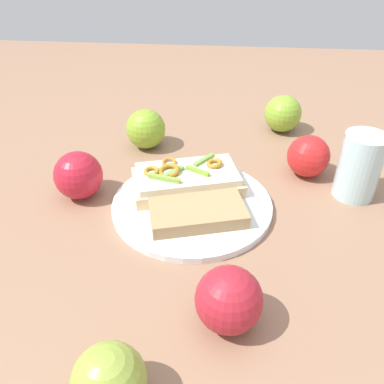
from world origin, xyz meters
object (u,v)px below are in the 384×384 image
bread_slice_side (197,212)px  drinking_glass (359,166)px  apple_3 (146,129)px  apple_2 (308,156)px  plate (192,205)px  apple_0 (78,175)px  apple_4 (229,300)px  sandwich (187,179)px  apple_5 (109,381)px  apple_1 (283,114)px

bread_slice_side → drinking_glass: (0.11, -0.27, 0.04)m
apple_3 → apple_2: bearing=-103.9°
plate → apple_0: (0.02, 0.20, 0.04)m
drinking_glass → apple_4: bearing=143.4°
plate → drinking_glass: 0.29m
apple_4 → drinking_glass: 0.36m
apple_3 → apple_4: (-0.43, -0.18, -0.00)m
plate → apple_3: size_ratio=3.27×
sandwich → apple_2: apple_2 is taller
apple_4 → apple_5: apple_4 is taller
apple_0 → apple_1: 0.47m
plate → apple_4: bearing=-164.0°
apple_0 → apple_2: size_ratio=1.06×
drinking_glass → apple_1: bearing=22.9°
apple_4 → plate: bearing=16.0°
apple_5 → sandwich: bearing=-5.5°
plate → drinking_glass: bearing=-76.9°
plate → apple_4: 0.23m
apple_1 → drinking_glass: size_ratio=0.71×
apple_4 → apple_5: size_ratio=1.08×
apple_1 → apple_3: size_ratio=1.00×
apple_0 → apple_1: bearing=-51.9°
plate → apple_0: apple_0 is taller
apple_0 → apple_1: size_ratio=1.01×
plate → apple_2: size_ratio=3.41×
apple_3 → apple_4: size_ratio=1.02×
plate → bread_slice_side: (-0.04, -0.01, 0.02)m
apple_2 → apple_3: 0.33m
sandwich → drinking_glass: size_ratio=1.79×
sandwich → apple_3: size_ratio=2.54×
apple_5 → drinking_glass: 0.51m
sandwich → apple_0: (-0.02, 0.18, 0.01)m
sandwich → bread_slice_side: (-0.08, -0.03, -0.01)m
apple_2 → plate: bearing=121.3°
plate → apple_4: size_ratio=3.33×
apple_4 → apple_1: bearing=-11.7°
sandwich → apple_3: bearing=105.5°
apple_0 → apple_5: 0.38m
apple_0 → drinking_glass: (0.05, -0.47, 0.02)m
apple_1 → apple_2: apple_1 is taller
bread_slice_side → apple_0: bearing=148.7°
bread_slice_side → apple_5: size_ratio=1.99×
sandwich → apple_1: bearing=38.2°
apple_2 → drinking_glass: size_ratio=0.68×
plate → apple_1: bearing=-29.5°
bread_slice_side → apple_4: 0.19m
apple_5 → drinking_glass: size_ratio=0.64×
bread_slice_side → apple_3: bearing=101.9°
plate → bread_slice_side: bread_slice_side is taller
apple_3 → plate: bearing=-150.4°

